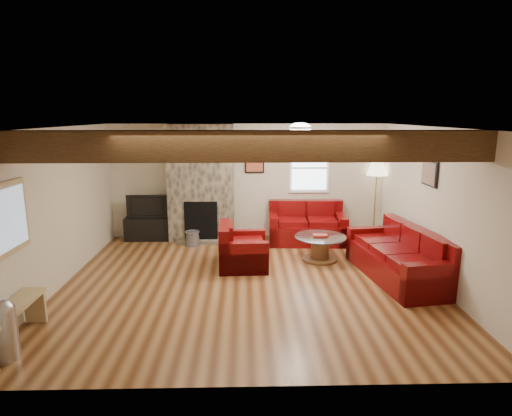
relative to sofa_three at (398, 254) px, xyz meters
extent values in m
plane|color=#5B3318|center=(-2.48, -0.14, -0.42)|extent=(8.00, 8.00, 0.00)
plane|color=white|center=(-2.48, -0.14, 2.08)|extent=(8.00, 8.00, 0.00)
plane|color=beige|center=(-2.48, 2.61, 0.83)|extent=(8.00, 0.00, 8.00)
plane|color=beige|center=(-2.48, -2.89, 0.83)|extent=(8.00, 0.00, 8.00)
plane|color=beige|center=(-5.48, -0.14, 0.83)|extent=(0.00, 7.50, 7.50)
plane|color=beige|center=(0.52, -0.14, 0.83)|extent=(0.00, 7.50, 7.50)
cube|color=#341D0F|center=(-2.48, -1.39, 1.89)|extent=(6.00, 0.36, 0.38)
cube|color=#3A352D|center=(-3.48, 2.36, 0.83)|extent=(1.40, 0.50, 2.50)
cube|color=black|center=(-3.48, 2.11, 0.03)|extent=(0.70, 0.06, 0.90)
cube|color=#3A352D|center=(-3.48, 2.06, -0.38)|extent=(1.00, 0.25, 0.08)
cylinder|color=#4D3118|center=(-1.14, 0.91, -0.40)|extent=(0.64, 0.64, 0.04)
cylinder|color=#4D3118|center=(-1.14, 0.91, -0.21)|extent=(0.34, 0.34, 0.43)
cylinder|color=silver|center=(-1.14, 0.91, 0.04)|extent=(0.96, 0.96, 0.02)
cube|color=maroon|center=(-1.14, 0.91, 0.06)|extent=(0.27, 0.19, 0.03)
cube|color=black|center=(-4.65, 2.39, -0.17)|extent=(1.01, 0.41, 0.51)
imported|color=black|center=(-4.65, 2.39, 0.33)|extent=(0.87, 0.11, 0.50)
cylinder|color=tan|center=(0.32, 2.41, -0.41)|extent=(0.31, 0.31, 0.03)
cylinder|color=tan|center=(0.32, 2.41, 0.34)|extent=(0.03, 0.03, 1.54)
cone|color=#FFE6C1|center=(0.32, 2.41, 1.14)|extent=(0.44, 0.44, 0.31)
camera|label=1|loc=(-2.54, -6.72, 2.27)|focal=30.00mm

